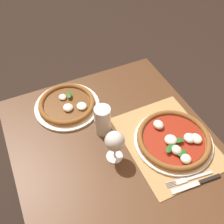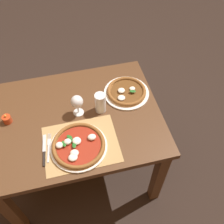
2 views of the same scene
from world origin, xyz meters
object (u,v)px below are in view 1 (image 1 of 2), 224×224
wine_glass (115,142)px  fork (189,179)px  pizza_near (174,140)px  knife (196,184)px  pizza_far (67,104)px  pint_glass (103,121)px

wine_glass → fork: wine_glass is taller
pizza_near → knife: pizza_near is taller
fork → knife: bearing=-158.5°
pizza_near → fork: bearing=166.5°
pizza_far → knife: (-0.60, -0.32, -0.01)m
knife → pint_glass: bearing=29.5°
pizza_far → knife: bearing=-151.7°
pizza_far → fork: size_ratio=1.58×
wine_glass → pint_glass: size_ratio=1.07×
pizza_far → knife: 0.68m
pizza_near → pizza_far: (0.40, 0.35, -0.00)m
pizza_near → fork: (-0.17, 0.04, -0.02)m
pint_glass → fork: pint_glass is taller
fork → knife: knife is taller
knife → fork: bearing=21.5°
wine_glass → pint_glass: 0.15m
wine_glass → knife: bearing=-136.4°
knife → pizza_near: bearing=-8.6°
pizza_far → pizza_near: bearing=-138.5°
wine_glass → pizza_far: bearing=14.1°
fork → knife: size_ratio=0.93×
pizza_near → fork: 0.18m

